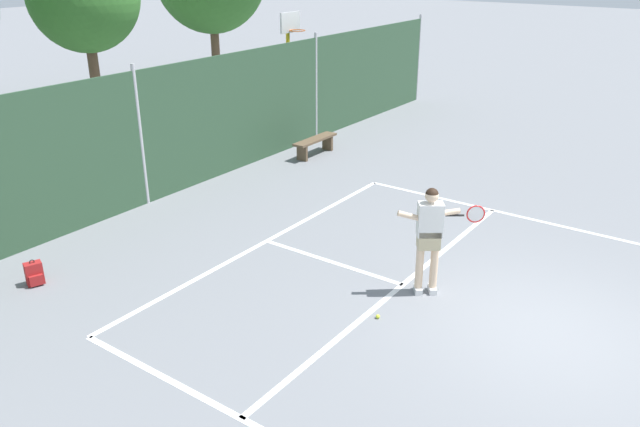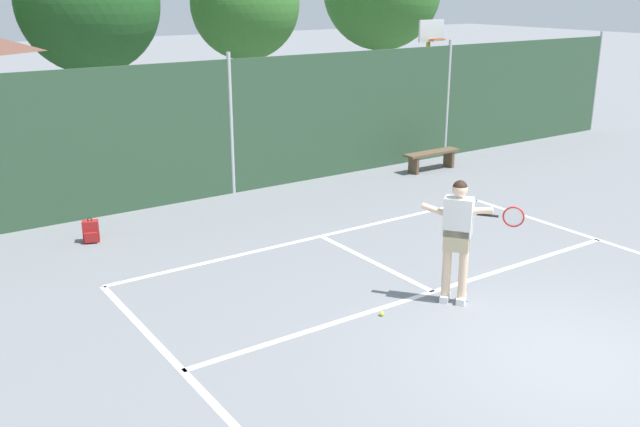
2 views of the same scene
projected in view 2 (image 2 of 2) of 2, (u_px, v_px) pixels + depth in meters
ground_plane at (570, 360)px, 8.73m from camera, size 120.00×120.00×0.00m
court_markings at (528, 339)px, 9.23m from camera, size 8.30×11.10×0.01m
chainlink_fence at (231, 128)px, 15.34m from camera, size 26.09×0.09×3.11m
basketball_hoop at (429, 65)px, 19.98m from camera, size 0.90×0.67×3.55m
treeline_backdrop at (129, 2)px, 21.89m from camera, size 26.13×4.33×6.81m
tennis_player at (458, 231)px, 10.00m from camera, size 0.98×1.13×1.85m
tennis_ball at (382, 314)px, 9.89m from camera, size 0.07×0.07×0.07m
backpack_red at (91, 232)px, 12.71m from camera, size 0.33×0.31×0.46m
courtside_bench at (432, 156)px, 17.65m from camera, size 1.60×0.36×0.48m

